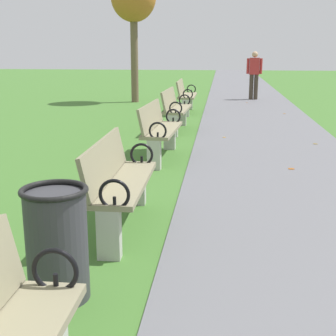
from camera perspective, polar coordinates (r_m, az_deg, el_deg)
paved_walkway at (r=16.76m, az=9.54°, el=8.06°), size 2.78×44.00×0.02m
park_bench_3 at (r=4.75m, az=-5.89°, el=-1.60°), size 0.50×1.61×0.90m
park_bench_4 at (r=7.74m, az=-1.04°, el=4.68°), size 0.55×1.62×0.90m
park_bench_5 at (r=10.38m, az=0.88°, el=7.14°), size 0.54×1.62×0.90m
park_bench_6 at (r=13.29m, az=2.12°, el=8.72°), size 0.48×1.60×0.90m
pedestrian_walking at (r=16.84m, az=10.31°, el=11.19°), size 0.53×0.24×1.62m
trash_bin at (r=3.52m, az=-13.18°, el=-8.81°), size 0.48×0.48×0.84m
scattered_leaves at (r=5.98m, az=5.44°, el=-2.95°), size 4.16×17.97×0.02m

